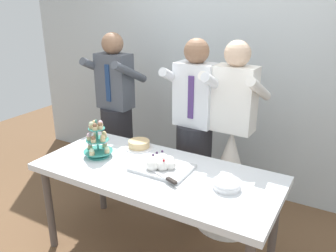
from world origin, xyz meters
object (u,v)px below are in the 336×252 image
plate_stack (227,184)px  main_cake_tray (162,164)px  person_guest (117,123)px  dessert_table (156,179)px  round_cake (139,145)px  person_bride (230,166)px  person_groom (194,143)px  cupcake_stand (98,141)px

plate_stack → main_cake_tray: bearing=178.5°
person_guest → dessert_table: bearing=-38.2°
main_cake_tray → round_cake: main_cake_tray is taller
dessert_table → person_bride: size_ratio=1.08×
main_cake_tray → plate_stack: bearing=-1.5°
round_cake → person_groom: bearing=50.4°
cupcake_stand → dessert_table: bearing=2.5°
dessert_table → person_groom: (-0.01, 0.66, 0.05)m
cupcake_stand → person_bride: person_bride is taller
person_bride → round_cake: bearing=-147.3°
person_groom → person_guest: size_ratio=1.00×
person_groom → person_guest: bearing=176.2°
dessert_table → person_groom: size_ratio=1.08×
dessert_table → person_groom: bearing=90.7°
dessert_table → main_cake_tray: (0.03, 0.03, 0.12)m
person_guest → person_groom: bearing=-3.8°
plate_stack → person_bride: bearing=107.7°
cupcake_stand → plate_stack: size_ratio=1.61×
dessert_table → cupcake_stand: bearing=-177.5°
person_groom → person_guest: same height
dessert_table → person_guest: (-0.92, 0.72, 0.05)m
main_cake_tray → person_bride: (0.29, 0.66, -0.23)m
main_cake_tray → plate_stack: 0.51m
person_guest → cupcake_stand: bearing=-61.9°
person_groom → dessert_table: bearing=-89.3°
cupcake_stand → person_guest: (-0.40, 0.75, -0.16)m
cupcake_stand → plate_stack: 1.07m
dessert_table → plate_stack: (0.54, 0.02, 0.10)m
main_cake_tray → plate_stack: size_ratio=2.25×
plate_stack → person_guest: (-1.46, 0.71, -0.06)m
person_groom → round_cake: bearing=-129.6°
round_cake → dessert_table: bearing=-39.2°
plate_stack → person_groom: size_ratio=0.11×
person_groom → main_cake_tray: bearing=-86.3°
round_cake → person_groom: size_ratio=0.14×
cupcake_stand → person_guest: person_guest is taller
cupcake_stand → round_cake: cupcake_stand is taller
main_cake_tray → person_bride: 0.76m
person_bride → person_guest: same height
main_cake_tray → dessert_table: bearing=-136.6°
dessert_table → round_cake: (-0.33, 0.27, 0.10)m
plate_stack → person_groom: bearing=130.4°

